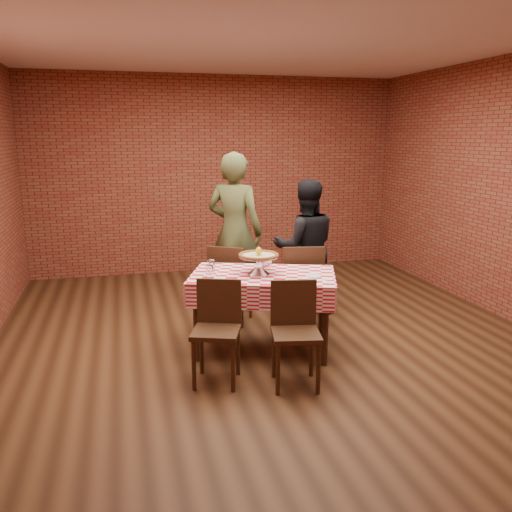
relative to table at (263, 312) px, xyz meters
name	(u,v)px	position (x,y,z in m)	size (l,w,h in m)	color
ground	(271,339)	(0.15, 0.24, -0.38)	(6.00, 6.00, 0.00)	black
back_wall	(217,175)	(0.15, 3.24, 1.08)	(5.50, 5.50, 0.00)	maroon
table	(263,312)	(0.00, 0.00, 0.00)	(1.32, 0.79, 0.75)	#3F2613
tablecloth	(263,286)	(0.00, 0.00, 0.27)	(1.36, 0.83, 0.23)	red
pizza_stand	(259,265)	(-0.04, 0.02, 0.47)	(0.38, 0.38, 0.17)	silver
pizza	(259,256)	(-0.04, 0.02, 0.56)	(0.38, 0.38, 0.03)	beige
lemon	(259,251)	(-0.04, 0.02, 0.60)	(0.06, 0.06, 0.08)	yellow
water_glass_left	(210,271)	(-0.51, 0.01, 0.44)	(0.07, 0.07, 0.11)	white
water_glass_right	(211,266)	(-0.46, 0.23, 0.44)	(0.07, 0.07, 0.11)	white
side_plate	(314,276)	(0.43, -0.21, 0.39)	(0.15, 0.15, 0.01)	white
sweetener_packet_a	(323,280)	(0.46, -0.36, 0.39)	(0.05, 0.04, 0.01)	white
sweetener_packet_b	(329,280)	(0.53, -0.35, 0.39)	(0.05, 0.04, 0.01)	white
condiment_caddy	(266,260)	(0.10, 0.25, 0.45)	(0.10, 0.08, 0.14)	silver
chair_near_left	(216,334)	(-0.56, -0.59, 0.05)	(0.38, 0.38, 0.86)	#3F2613
chair_near_right	(296,336)	(0.06, -0.80, 0.06)	(0.39, 0.39, 0.86)	#3F2613
chair_far_left	(231,283)	(-0.13, 0.86, 0.07)	(0.41, 0.41, 0.89)	#3F2613
chair_far_right	(301,284)	(0.58, 0.57, 0.08)	(0.43, 0.43, 0.91)	#3F2613
diner_olive	(235,231)	(0.02, 1.35, 0.55)	(0.68, 0.44, 1.86)	#484F29
diner_black	(305,247)	(0.78, 1.00, 0.40)	(0.75, 0.59, 1.55)	black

